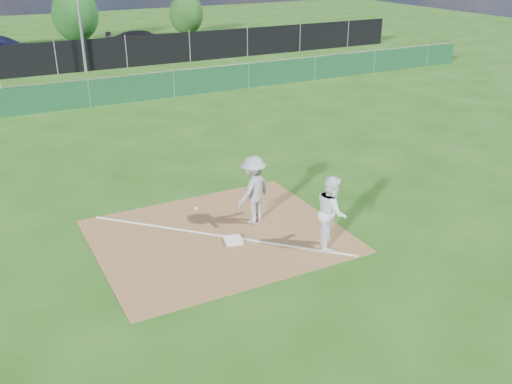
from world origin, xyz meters
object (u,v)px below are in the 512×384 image
play_at_first (253,190)px  tree_mid (75,15)px  car_right (146,42)px  tree_right (186,14)px  first_base (233,240)px  runner (331,212)px

play_at_first → tree_mid: tree_mid is taller
car_right → tree_mid: (-3.07, 6.64, 1.27)m
play_at_first → tree_right: tree_right is taller
car_right → play_at_first: bearing=-178.5°
car_right → tree_mid: 7.43m
play_at_first → tree_mid: bearing=86.1°
first_base → play_at_first: 1.50m
car_right → runner: bearing=-175.6°
runner → tree_right: bearing=9.9°
play_at_first → car_right: size_ratio=0.47×
first_base → play_at_first: size_ratio=0.17×
first_base → runner: (2.02, -1.22, 0.84)m
runner → car_right: size_ratio=0.36×
first_base → car_right: car_right is taller
first_base → car_right: bearing=76.7°
tree_mid → tree_right: size_ratio=1.23×
tree_right → tree_mid: bearing=179.9°
runner → tree_right: tree_right is taller
play_at_first → car_right: 26.15m
tree_mid → tree_right: tree_mid is taller
play_at_first → tree_right: 34.02m
play_at_first → tree_mid: (2.20, 32.26, 1.09)m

